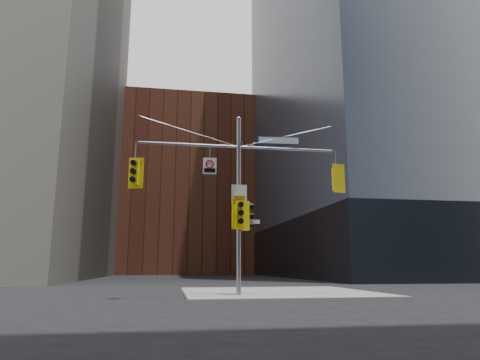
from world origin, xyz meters
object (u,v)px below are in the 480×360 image
object	(u,v)px
traffic_light_east_arm	(336,179)
regulatory_sign_arm	(210,165)
signal_assembly	(239,185)
traffic_light_pole_front	(240,213)
traffic_light_pole_side	(247,216)
street_sign_blade	(279,141)
traffic_light_west_arm	(135,172)

from	to	relation	value
traffic_light_east_arm	regulatory_sign_arm	world-z (taller)	regulatory_sign_arm
signal_assembly	traffic_light_pole_front	distance (m)	1.21
traffic_light_pole_side	street_sign_blade	bearing A→B (deg)	-89.55
traffic_light_east_arm	traffic_light_west_arm	bearing A→B (deg)	-14.46
traffic_light_west_arm	traffic_light_east_arm	bearing A→B (deg)	14.40
traffic_light_pole_side	regulatory_sign_arm	size ratio (longest dim) A/B	1.70
traffic_light_pole_side	traffic_light_west_arm	bearing A→B (deg)	90.51
signal_assembly	traffic_light_west_arm	xyz separation A→B (m)	(-4.09, 0.01, 0.38)
street_sign_blade	regulatory_sign_arm	bearing A→B (deg)	-174.84
signal_assembly	traffic_light_west_arm	distance (m)	4.11
traffic_light_west_arm	regulatory_sign_arm	world-z (taller)	regulatory_sign_arm
traffic_light_west_arm	street_sign_blade	bearing A→B (deg)	14.38
traffic_light_east_arm	signal_assembly	bearing A→B (deg)	-14.36
traffic_light_pole_front	regulatory_sign_arm	distance (m)	2.28
traffic_light_pole_side	street_sign_blade	xyz separation A→B (m)	(1.35, -0.00, 3.17)
traffic_light_pole_front	regulatory_sign_arm	bearing A→B (deg)	165.09
traffic_light_pole_side	regulatory_sign_arm	bearing A→B (deg)	91.62
traffic_light_west_arm	traffic_light_pole_side	size ratio (longest dim) A/B	1.07
traffic_light_pole_front	street_sign_blade	distance (m)	3.55
traffic_light_east_arm	street_sign_blade	distance (m)	2.91
traffic_light_east_arm	regulatory_sign_arm	bearing A→B (deg)	-14.15
traffic_light_east_arm	traffic_light_pole_front	bearing A→B (deg)	-10.67
traffic_light_east_arm	street_sign_blade	bearing A→B (deg)	-14.42
signal_assembly	traffic_light_west_arm	size ratio (longest dim) A/B	6.55
traffic_light_west_arm	regulatory_sign_arm	size ratio (longest dim) A/B	1.82
street_sign_blade	traffic_light_east_arm	bearing A→B (deg)	4.65
regulatory_sign_arm	traffic_light_east_arm	bearing A→B (deg)	5.40
traffic_light_west_arm	traffic_light_pole_front	world-z (taller)	traffic_light_west_arm
street_sign_blade	regulatory_sign_arm	xyz separation A→B (m)	(-2.86, -0.02, -1.18)
traffic_light_east_arm	regulatory_sign_arm	xyz separation A→B (m)	(-5.33, -0.02, 0.37)
traffic_light_pole_side	traffic_light_pole_front	distance (m)	0.43
traffic_light_west_arm	traffic_light_east_arm	xyz separation A→B (m)	(8.24, -0.01, 0.00)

